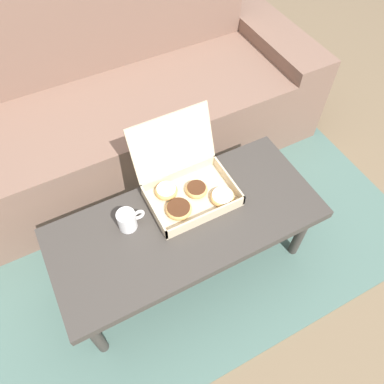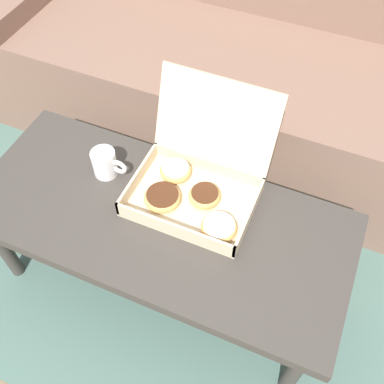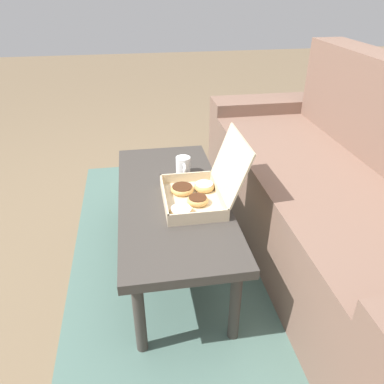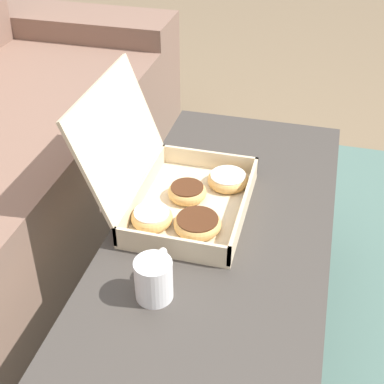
{
  "view_description": "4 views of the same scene",
  "coord_description": "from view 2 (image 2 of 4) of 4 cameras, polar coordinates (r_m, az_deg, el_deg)",
  "views": [
    {
      "loc": [
        -0.34,
        -0.76,
        1.68
      ],
      "look_at": [
        0.07,
        0.03,
        0.45
      ],
      "focal_mm": 35.0,
      "sensor_mm": 36.0,
      "label": 1
    },
    {
      "loc": [
        0.37,
        -0.66,
        1.47
      ],
      "look_at": [
        0.07,
        0.03,
        0.45
      ],
      "focal_mm": 42.0,
      "sensor_mm": 36.0,
      "label": 2
    },
    {
      "loc": [
        1.47,
        -0.2,
        1.28
      ],
      "look_at": [
        0.07,
        0.03,
        0.45
      ],
      "focal_mm": 35.0,
      "sensor_mm": 36.0,
      "label": 3
    },
    {
      "loc": [
        -0.9,
        -0.22,
        1.17
      ],
      "look_at": [
        0.07,
        0.03,
        0.45
      ],
      "focal_mm": 50.0,
      "sensor_mm": 36.0,
      "label": 4
    }
  ],
  "objects": [
    {
      "name": "ground_plane",
      "position": [
        1.65,
        -2.68,
        -9.48
      ],
      "size": [
        12.0,
        12.0,
        0.0
      ],
      "primitive_type": "plane",
      "color": "#756047"
    },
    {
      "name": "area_rug",
      "position": [
        1.79,
        1.36,
        -1.53
      ],
      "size": [
        2.29,
        1.73,
        0.01
      ],
      "primitive_type": "cube",
      "color": "#4C6B60",
      "rests_on": "ground_plane"
    },
    {
      "name": "couch",
      "position": [
        1.89,
        7.46,
        15.36
      ],
      "size": [
        2.17,
        0.78,
        0.95
      ],
      "color": "#7A5B4C",
      "rests_on": "ground_plane"
    },
    {
      "name": "coffee_table",
      "position": [
        1.32,
        -4.2,
        -4.15
      ],
      "size": [
        1.11,
        0.48,
        0.4
      ],
      "color": "#3D3833",
      "rests_on": "ground_plane"
    },
    {
      "name": "pastry_box",
      "position": [
        1.28,
        0.43,
        1.2
      ],
      "size": [
        0.35,
        0.34,
        0.3
      ],
      "color": "beige",
      "rests_on": "coffee_table"
    },
    {
      "name": "coffee_mug",
      "position": [
        1.37,
        -10.92,
        3.62
      ],
      "size": [
        0.11,
        0.07,
        0.09
      ],
      "color": "white",
      "rests_on": "coffee_table"
    }
  ]
}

